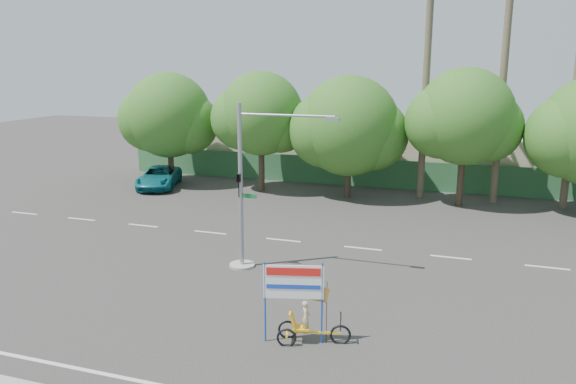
% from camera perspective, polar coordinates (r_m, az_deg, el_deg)
% --- Properties ---
extents(ground, '(120.00, 120.00, 0.00)m').
position_cam_1_polar(ground, '(20.23, -2.55, -12.09)').
color(ground, '#33302D').
rests_on(ground, ground).
extents(fence, '(38.00, 0.08, 2.00)m').
position_cam_1_polar(fence, '(39.87, 8.59, 1.91)').
color(fence, '#336B3D').
rests_on(fence, ground).
extents(building_left, '(12.00, 8.00, 4.00)m').
position_cam_1_polar(building_left, '(46.65, -2.59, 4.89)').
color(building_left, beige).
rests_on(building_left, ground).
extents(building_right, '(14.00, 8.00, 3.60)m').
position_cam_1_polar(building_right, '(43.62, 20.10, 3.28)').
color(building_right, beige).
rests_on(building_right, ground).
extents(tree_far_left, '(7.14, 6.00, 7.96)m').
position_cam_1_polar(tree_far_left, '(40.91, -12.07, 7.37)').
color(tree_far_left, '#473828').
rests_on(tree_far_left, ground).
extents(tree_left, '(6.66, 5.60, 8.07)m').
position_cam_1_polar(tree_left, '(37.82, -2.82, 7.65)').
color(tree_left, '#473828').
rests_on(tree_left, ground).
extents(tree_center, '(7.62, 6.40, 7.85)m').
position_cam_1_polar(tree_center, '(36.15, 6.14, 6.40)').
color(tree_center, '#473828').
rests_on(tree_center, ground).
extents(tree_right, '(6.90, 5.80, 8.36)m').
position_cam_1_polar(tree_right, '(35.24, 17.44, 6.98)').
color(tree_right, '#473828').
rests_on(tree_right, ground).
extents(palm_tall, '(3.73, 3.79, 17.45)m').
position_cam_1_polar(palm_tall, '(36.65, 21.38, 15.10)').
color(palm_tall, '#70604C').
rests_on(palm_tall, ground).
extents(palm_short, '(3.73, 3.79, 14.45)m').
position_cam_1_polar(palm_short, '(36.71, 13.97, 13.08)').
color(palm_short, '#70604C').
rests_on(palm_short, ground).
extents(traffic_signal, '(4.72, 1.10, 7.00)m').
position_cam_1_polar(traffic_signal, '(23.53, -4.14, -0.94)').
color(traffic_signal, gray).
rests_on(traffic_signal, ground).
extents(trike_billboard, '(2.66, 1.02, 2.69)m').
position_cam_1_polar(trike_billboard, '(17.78, 1.41, -11.93)').
color(trike_billboard, black).
rests_on(trike_billboard, ground).
extents(pickup_truck, '(3.99, 5.78, 1.47)m').
position_cam_1_polar(pickup_truck, '(40.43, -12.98, 1.49)').
color(pickup_truck, '#116C77').
rests_on(pickup_truck, ground).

